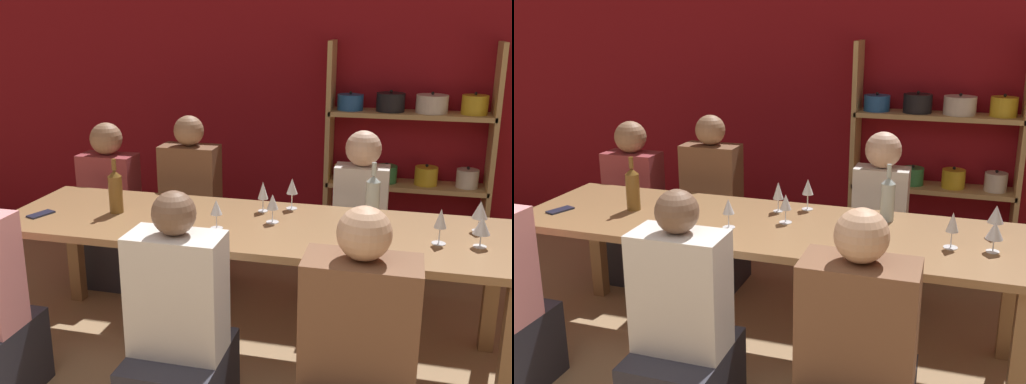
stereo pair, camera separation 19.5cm
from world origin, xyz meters
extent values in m
cube|color=maroon|center=(0.00, 3.83, 1.35)|extent=(8.80, 0.06, 2.70)
cube|color=tan|center=(0.27, 3.63, 0.84)|extent=(0.04, 0.30, 1.69)
cube|color=tan|center=(1.49, 3.63, 0.84)|extent=(0.04, 0.30, 1.69)
cube|color=tan|center=(0.88, 3.63, 0.02)|extent=(1.22, 0.30, 0.04)
cylinder|color=red|center=(0.42, 3.63, 0.08)|extent=(0.20, 0.20, 0.10)
sphere|color=black|center=(0.42, 3.63, 0.14)|extent=(0.02, 0.02, 0.02)
cylinder|color=black|center=(0.73, 3.63, 0.08)|extent=(0.20, 0.20, 0.09)
sphere|color=black|center=(0.73, 3.63, 0.14)|extent=(0.02, 0.02, 0.02)
cylinder|color=#338447|center=(1.04, 3.63, 0.11)|extent=(0.22, 0.22, 0.15)
sphere|color=black|center=(1.04, 3.63, 0.20)|extent=(0.02, 0.02, 0.02)
cube|color=tan|center=(0.88, 3.63, 0.58)|extent=(1.22, 0.30, 0.04)
cylinder|color=gold|center=(0.42, 3.63, 0.66)|extent=(0.21, 0.21, 0.12)
sphere|color=black|center=(0.42, 3.63, 0.73)|extent=(0.02, 0.02, 0.02)
cylinder|color=#338447|center=(0.73, 3.63, 0.67)|extent=(0.17, 0.17, 0.13)
sphere|color=black|center=(0.73, 3.63, 0.75)|extent=(0.02, 0.02, 0.02)
cylinder|color=gold|center=(1.04, 3.63, 0.67)|extent=(0.17, 0.17, 0.14)
sphere|color=black|center=(1.04, 3.63, 0.75)|extent=(0.02, 0.02, 0.02)
cylinder|color=silver|center=(1.34, 3.63, 0.67)|extent=(0.17, 0.17, 0.14)
sphere|color=black|center=(1.34, 3.63, 0.75)|extent=(0.02, 0.02, 0.02)
cube|color=tan|center=(0.88, 3.63, 1.14)|extent=(1.22, 0.30, 0.04)
cylinder|color=#235BAD|center=(0.42, 3.63, 1.22)|extent=(0.20, 0.20, 0.12)
sphere|color=black|center=(0.42, 3.63, 1.29)|extent=(0.02, 0.02, 0.02)
cylinder|color=black|center=(0.73, 3.63, 1.23)|extent=(0.22, 0.22, 0.14)
sphere|color=black|center=(0.73, 3.63, 1.31)|extent=(0.02, 0.02, 0.02)
cylinder|color=silver|center=(1.04, 3.63, 1.23)|extent=(0.24, 0.24, 0.14)
sphere|color=black|center=(1.04, 3.63, 1.31)|extent=(0.02, 0.02, 0.02)
cylinder|color=gold|center=(1.34, 3.63, 1.23)|extent=(0.19, 0.19, 0.14)
sphere|color=black|center=(1.34, 3.63, 1.32)|extent=(0.02, 0.02, 0.02)
cube|color=olive|center=(0.08, 1.92, 0.76)|extent=(2.78, 0.85, 0.04)
cube|color=olive|center=(-1.23, 1.57, 0.37)|extent=(0.08, 0.08, 0.74)
cube|color=olive|center=(1.39, 1.57, 0.37)|extent=(0.08, 0.08, 0.74)
cube|color=olive|center=(-1.23, 2.26, 0.37)|extent=(0.08, 0.08, 0.74)
cube|color=olive|center=(1.39, 2.26, 0.37)|extent=(0.08, 0.08, 0.74)
cylinder|color=brown|center=(-0.72, 1.91, 0.88)|extent=(0.08, 0.08, 0.21)
cone|color=brown|center=(-0.72, 1.91, 1.01)|extent=(0.08, 0.08, 0.04)
cylinder|color=brown|center=(-0.72, 1.91, 1.06)|extent=(0.03, 0.03, 0.07)
cylinder|color=#B2C6C1|center=(0.71, 2.17, 0.88)|extent=(0.08, 0.08, 0.21)
cone|color=#B2C6C1|center=(0.71, 2.17, 1.00)|extent=(0.08, 0.08, 0.03)
cylinder|color=#B2C6C1|center=(0.71, 2.17, 1.06)|extent=(0.03, 0.03, 0.07)
cylinder|color=white|center=(0.24, 2.23, 0.78)|extent=(0.07, 0.07, 0.00)
cylinder|color=white|center=(0.24, 2.23, 0.82)|extent=(0.01, 0.01, 0.09)
cone|color=white|center=(0.24, 2.23, 0.91)|extent=(0.07, 0.07, 0.09)
cylinder|color=beige|center=(0.24, 2.23, 0.89)|extent=(0.04, 0.04, 0.04)
cylinder|color=white|center=(1.25, 1.86, 0.78)|extent=(0.06, 0.06, 0.00)
cylinder|color=white|center=(1.25, 1.86, 0.81)|extent=(0.01, 0.01, 0.06)
cone|color=white|center=(1.25, 1.86, 0.88)|extent=(0.08, 0.08, 0.09)
cylinder|color=white|center=(-0.08, 1.79, 0.78)|extent=(0.07, 0.07, 0.00)
cylinder|color=white|center=(-0.08, 1.79, 0.82)|extent=(0.01, 0.01, 0.08)
cone|color=white|center=(-0.08, 1.79, 0.90)|extent=(0.06, 0.06, 0.08)
cylinder|color=white|center=(1.26, 2.09, 0.78)|extent=(0.06, 0.06, 0.00)
cylinder|color=white|center=(1.26, 2.09, 0.81)|extent=(0.01, 0.01, 0.07)
cone|color=white|center=(1.26, 2.09, 0.89)|extent=(0.08, 0.08, 0.09)
cylinder|color=beige|center=(1.26, 2.09, 0.87)|extent=(0.04, 0.04, 0.04)
cylinder|color=white|center=(0.19, 1.96, 0.78)|extent=(0.07, 0.07, 0.00)
cylinder|color=white|center=(0.19, 1.96, 0.82)|extent=(0.01, 0.01, 0.07)
cone|color=white|center=(0.19, 1.96, 0.89)|extent=(0.06, 0.06, 0.08)
cylinder|color=beige|center=(0.19, 1.96, 0.87)|extent=(0.04, 0.04, 0.03)
cylinder|color=white|center=(0.09, 2.14, 0.78)|extent=(0.06, 0.06, 0.00)
cylinder|color=white|center=(0.09, 2.14, 0.82)|extent=(0.01, 0.01, 0.07)
cone|color=white|center=(0.09, 2.14, 0.90)|extent=(0.06, 0.06, 0.10)
cylinder|color=white|center=(1.06, 1.85, 0.78)|extent=(0.07, 0.07, 0.00)
cylinder|color=white|center=(1.06, 1.85, 0.82)|extent=(0.01, 0.01, 0.08)
cone|color=white|center=(1.06, 1.85, 0.91)|extent=(0.06, 0.06, 0.10)
cylinder|color=maroon|center=(1.06, 1.85, 0.88)|extent=(0.03, 0.03, 0.04)
cube|color=#1E2338|center=(-1.12, 1.76, 0.78)|extent=(0.12, 0.16, 0.01)
cube|color=#2D2D38|center=(-1.15, 2.64, 0.20)|extent=(0.39, 0.49, 0.41)
cube|color=#99383D|center=(-1.15, 2.64, 0.67)|extent=(0.39, 0.22, 0.53)
sphere|color=#9E7556|center=(-1.15, 2.64, 1.05)|extent=(0.22, 0.22, 0.22)
cube|color=silver|center=(-0.05, 1.15, 0.70)|extent=(0.41, 0.23, 0.55)
sphere|color=brown|center=(-0.05, 1.15, 1.07)|extent=(0.19, 0.19, 0.19)
cube|color=#2D2D38|center=(0.61, 2.67, 0.21)|extent=(0.34, 0.43, 0.42)
cube|color=silver|center=(0.61, 2.67, 0.69)|extent=(0.34, 0.19, 0.53)
sphere|color=beige|center=(0.61, 2.67, 1.06)|extent=(0.23, 0.23, 0.23)
cube|color=brown|center=(0.74, 1.09, 0.71)|extent=(0.45, 0.25, 0.52)
sphere|color=tan|center=(0.74, 1.09, 1.07)|extent=(0.21, 0.21, 0.21)
cube|color=#2D2D38|center=(-0.54, 2.64, 0.23)|extent=(0.39, 0.49, 0.46)
cube|color=brown|center=(-0.54, 2.64, 0.74)|extent=(0.39, 0.21, 0.57)
sphere|color=#9E7556|center=(-0.54, 2.64, 1.13)|extent=(0.20, 0.20, 0.20)
camera|label=1|loc=(0.86, -1.06, 1.85)|focal=42.00mm
camera|label=2|loc=(1.05, -1.01, 1.85)|focal=42.00mm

